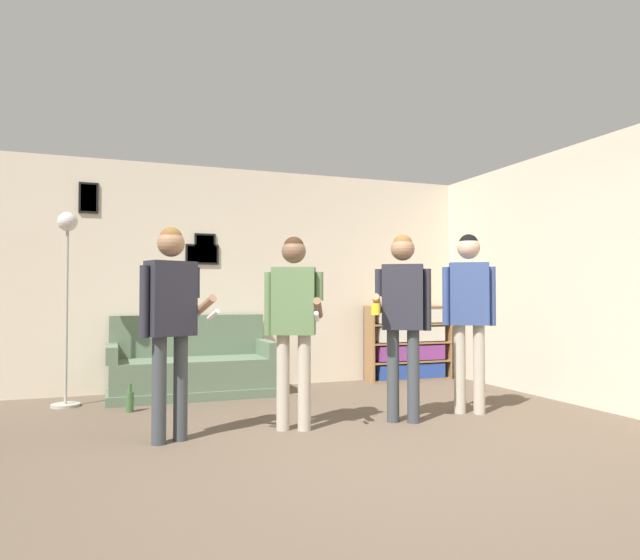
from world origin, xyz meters
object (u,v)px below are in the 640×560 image
Objects in this scene: floor_lamp at (67,271)px; person_watcher_holding_cup at (403,307)px; couch at (192,369)px; person_player_foreground_left at (171,310)px; bookshelf at (408,343)px; drinking_cup at (395,302)px; bottle_on_floor at (130,401)px; person_spectator_near_bookshelf at (469,302)px; person_player_foreground_center at (294,311)px.

floor_lamp is 1.18× the size of person_watcher_holding_cup.
person_player_foreground_left is (-0.43, -2.03, 0.73)m from couch.
floor_lamp reaches higher than bookshelf.
person_player_foreground_left is at bearing -146.10° from bookshelf.
bookshelf is 10.21× the size of drinking_cup.
bookshelf is 4.24× the size of bottle_on_floor.
person_player_foreground_left reaches higher than drinking_cup.
person_watcher_holding_cup reaches higher than couch.
bottle_on_floor is at bearing -164.74° from drinking_cup.
person_player_foreground_left is 1.61m from bottle_on_floor.
floor_lamp reaches higher than drinking_cup.
floor_lamp is 4.04m from person_spectator_near_bookshelf.
floor_lamp is at bearing 136.68° from person_player_foreground_center.
person_watcher_holding_cup is 6.06× the size of bottle_on_floor.
floor_lamp is 4.01m from drinking_cup.
person_spectator_near_bookshelf is 3.41m from bottle_on_floor.
drinking_cup is at bearing 35.53° from person_player_foreground_left.
floor_lamp reaches higher than person_spectator_near_bookshelf.
person_player_foreground_left is 2.02m from person_watcher_holding_cup.
person_spectator_near_bookshelf is at bearing -98.58° from drinking_cup.
bookshelf is 0.71× the size of person_player_foreground_left.
bookshelf is 2.64m from person_watcher_holding_cup.
couch is at bearing -176.11° from bookshelf.
bottle_on_floor is (-0.68, -0.72, -0.19)m from couch.
person_player_foreground_left is at bearing -144.47° from drinking_cup.
floor_lamp is at bearing -174.02° from drinking_cup.
person_player_foreground_center is 0.95× the size of person_spectator_near_bookshelf.
person_player_foreground_left is at bearing -79.08° from bottle_on_floor.
person_player_foreground_center is 1.99m from bottle_on_floor.
couch is 2.80m from drinking_cup.
bottle_on_floor is (-2.27, 1.31, -0.92)m from person_watcher_holding_cup.
person_player_foreground_left is 1.02× the size of person_player_foreground_center.
person_spectator_near_bookshelf reaches higher than person_watcher_holding_cup.
bottle_on_floor is at bearing 158.51° from person_spectator_near_bookshelf.
drinking_cup is (2.68, 0.20, 0.75)m from couch.
person_watcher_holding_cup reaches higher than person_player_foreground_center.
bookshelf is 0.59× the size of floor_lamp.
floor_lamp is 1.22× the size of person_player_foreground_center.
person_player_foreground_center is 0.97× the size of person_watcher_holding_cup.
person_player_foreground_left reaches higher than person_player_foreground_center.
person_player_foreground_left is 0.97× the size of person_spectator_near_bookshelf.
person_watcher_holding_cup reaches higher than bottle_on_floor.
bookshelf is 0.59m from drinking_cup.
person_player_foreground_center is (0.58, -1.98, 0.70)m from couch.
person_spectator_near_bookshelf reaches higher than couch.
couch is at bearing -175.84° from drinking_cup.
floor_lamp is (-1.29, -0.22, 1.08)m from couch.
person_player_foreground_center reaches higher than bottle_on_floor.
couch is at bearing 140.87° from person_spectator_near_bookshelf.
person_player_foreground_center is 5.89× the size of bottle_on_floor.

